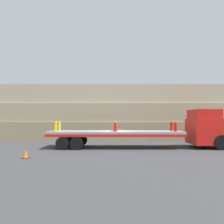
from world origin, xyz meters
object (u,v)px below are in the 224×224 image
Objects in this scene: fire_hydrant_red_near_2 at (176,127)px; fire_hydrant_red_far_2 at (172,126)px; fire_hydrant_yellow_far_0 at (59,126)px; fire_hydrant_red_near_1 at (115,127)px; truck_cab at (208,128)px; fire_hydrant_yellow_near_0 at (55,127)px; fire_hydrant_red_far_1 at (115,126)px; traffic_cone at (26,154)px; flatbed_trailer at (107,134)px.

fire_hydrant_red_far_2 is (0.00, 1.14, 0.00)m from fire_hydrant_red_near_2.
fire_hydrant_yellow_far_0 is 1.00× the size of fire_hydrant_red_near_1.
truck_cab reaches higher than fire_hydrant_red_far_2.
fire_hydrant_yellow_near_0 and fire_hydrant_red_far_1 have the same top height.
fire_hydrant_yellow_near_0 is at bearing 80.70° from traffic_cone.
traffic_cone is at bearing -135.58° from fire_hydrant_red_far_1.
fire_hydrant_yellow_near_0 is (-11.80, -0.57, 0.13)m from truck_cab.
traffic_cone is (-9.73, -3.95, -1.41)m from fire_hydrant_red_near_2.
fire_hydrant_red_near_1 is at bearing 0.00° from fire_hydrant_yellow_near_0.
flatbed_trailer is 1.03m from fire_hydrant_red_near_1.
flatbed_trailer is at bearing 44.76° from traffic_cone.
fire_hydrant_yellow_far_0 reaches higher than traffic_cone.
truck_cab is at bearing 19.94° from traffic_cone.
fire_hydrant_red_near_1 is at bearing -14.08° from fire_hydrant_yellow_far_0.
fire_hydrant_red_near_2 is 1.52× the size of traffic_cone.
fire_hydrant_yellow_near_0 is at bearing -165.92° from fire_hydrant_red_far_1.
fire_hydrant_red_far_2 is at bearing 168.13° from truck_cab.
fire_hydrant_yellow_near_0 is at bearing -90.00° from fire_hydrant_yellow_far_0.
fire_hydrant_red_far_2 is at bearing 6.28° from flatbed_trailer.
fire_hydrant_red_far_1 is at bearing 90.00° from fire_hydrant_red_near_1.
truck_cab is 7.28m from fire_hydrant_red_near_1.
fire_hydrant_red_near_2 is at bearing 0.00° from fire_hydrant_yellow_near_0.
fire_hydrant_red_near_1 is 1.00× the size of fire_hydrant_red_near_2.
truck_cab is 11.81m from fire_hydrant_yellow_near_0.
fire_hydrant_red_far_1 is 4.54m from fire_hydrant_red_far_2.
fire_hydrant_red_far_1 is at bearing 180.00° from fire_hydrant_red_far_2.
flatbed_trailer is 21.31× the size of traffic_cone.
flatbed_trailer reaches higher than traffic_cone.
flatbed_trailer is at bearing -8.30° from fire_hydrant_yellow_far_0.
fire_hydrant_red_near_2 is at bearing -90.00° from fire_hydrant_red_far_2.
fire_hydrant_red_near_2 is (5.18, -0.57, 0.58)m from flatbed_trailer.
fire_hydrant_red_near_1 is (4.54, 0.00, 0.00)m from fire_hydrant_yellow_near_0.
fire_hydrant_yellow_far_0 is at bearing 90.00° from fire_hydrant_yellow_near_0.
flatbed_trailer is 14.02× the size of fire_hydrant_red_near_2.
truck_cab is at bearing -4.49° from fire_hydrant_red_far_1.
fire_hydrant_yellow_far_0 is at bearing 180.00° from fire_hydrant_red_far_1.
fire_hydrant_red_near_2 is 10.60m from traffic_cone.
traffic_cone is at bearing -152.42° from fire_hydrant_red_far_2.
flatbed_trailer is 6.47m from traffic_cone.
traffic_cone is at bearing -99.30° from fire_hydrant_yellow_near_0.
fire_hydrant_red_near_1 is (0.64, -0.57, 0.58)m from flatbed_trailer.
flatbed_trailer is at bearing 173.72° from fire_hydrant_red_near_2.
traffic_cone is (-4.55, -4.52, -0.83)m from flatbed_trailer.
fire_hydrant_red_far_1 reaches higher than traffic_cone.
truck_cab reaches higher than fire_hydrant_red_near_1.
truck_cab reaches higher than flatbed_trailer.
fire_hydrant_red_far_1 and fire_hydrant_red_far_2 have the same top height.
fire_hydrant_yellow_near_0 is 1.00× the size of fire_hydrant_red_far_1.
truck_cab is 2.77m from fire_hydrant_red_near_2.
fire_hydrant_yellow_near_0 is 1.00× the size of fire_hydrant_red_far_2.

